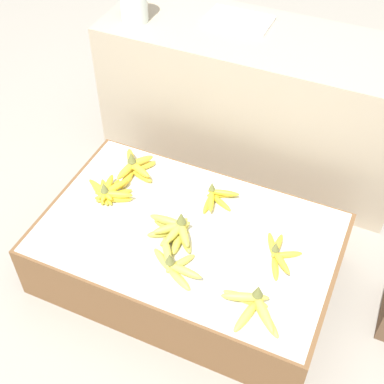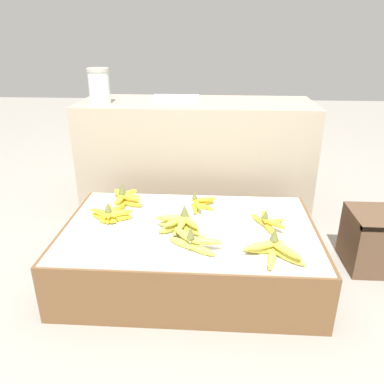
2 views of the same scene
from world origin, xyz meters
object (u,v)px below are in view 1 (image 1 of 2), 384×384
Objects in this scene: banana_bunch_middle_midright at (278,254)px; banana_bunch_back_left at (134,167)px; banana_bunch_front_midright at (254,306)px; banana_bunch_back_midleft at (217,197)px; banana_bunch_middle_left at (108,192)px; foam_tray_white at (239,20)px; banana_bunch_middle_midleft at (175,231)px; banana_bunch_front_midleft at (174,264)px.

banana_bunch_back_left is at bearing 164.75° from banana_bunch_middle_midright.
banana_bunch_back_left is (-0.68, 0.44, 0.00)m from banana_bunch_front_midright.
banana_bunch_back_left is at bearing 178.06° from banana_bunch_back_midleft.
banana_bunch_back_midleft is (0.41, 0.16, -0.00)m from banana_bunch_middle_left.
banana_bunch_middle_left reaches higher than banana_bunch_back_midleft.
banana_bunch_front_midright is 1.08× the size of banana_bunch_back_left.
banana_bunch_back_midleft is 0.59× the size of foam_tray_white.
banana_bunch_middle_midleft is 0.97× the size of banana_bunch_back_left.
banana_bunch_middle_midleft is at bearing -83.06° from foam_tray_white.
banana_bunch_middle_left is 0.17m from banana_bunch_back_left.
banana_bunch_front_midleft is 1.35× the size of banana_bunch_back_midleft.
banana_bunch_back_left reaches higher than banana_bunch_middle_left.
banana_bunch_back_left reaches higher than banana_bunch_back_midleft.
banana_bunch_middle_midleft is 1.02× the size of banana_bunch_middle_midright.
banana_bunch_front_midleft is at bearing -28.73° from banana_bunch_middle_left.
banana_bunch_front_midright is at bearing -54.29° from banana_bunch_back_midleft.
banana_bunch_back_left is at bearing 141.15° from banana_bunch_middle_midleft.
banana_bunch_back_left reaches higher than banana_bunch_front_midleft.
banana_bunch_middle_midleft is at bearing -107.39° from banana_bunch_back_midleft.
banana_bunch_middle_midleft is at bearing -13.10° from banana_bunch_middle_left.
banana_bunch_back_left is 1.32× the size of banana_bunch_back_midleft.
banana_bunch_front_midright is 0.76m from banana_bunch_middle_left.
foam_tray_white reaches higher than banana_bunch_middle_midright.
banana_bunch_middle_midleft is 0.39m from banana_bunch_middle_midright.
banana_bunch_front_midright is 0.52m from banana_bunch_back_midleft.
banana_bunch_front_midleft is at bearing 170.80° from banana_bunch_front_midright.
foam_tray_white is (-0.49, 1.09, 0.39)m from banana_bunch_front_midright.
banana_bunch_middle_left is at bearing 166.90° from banana_bunch_middle_midleft.
banana_bunch_middle_midleft is (0.33, -0.08, 0.00)m from banana_bunch_middle_left.
banana_bunch_middle_midleft reaches higher than banana_bunch_back_left.
foam_tray_white is at bearing 99.39° from banana_bunch_front_midleft.
banana_bunch_back_midleft is at bearing 88.32° from banana_bunch_front_midleft.
banana_bunch_front_midright is at bearing -91.57° from banana_bunch_middle_midright.
banana_bunch_front_midleft is 0.32m from banana_bunch_front_midright.
banana_bunch_middle_midright reaches higher than banana_bunch_back_midleft.
banana_bunch_back_left is at bearing 133.65° from banana_bunch_front_midleft.
banana_bunch_middle_midright is at bearing 8.58° from banana_bunch_middle_midleft.
banana_bunch_front_midright is at bearing -26.76° from banana_bunch_middle_midleft.
banana_bunch_middle_midleft is at bearing 114.03° from banana_bunch_front_midleft.
banana_bunch_middle_midleft is at bearing -38.85° from banana_bunch_back_left.
banana_bunch_back_midleft is at bearing 72.61° from banana_bunch_middle_midleft.
banana_bunch_front_midleft is at bearing -65.97° from banana_bunch_middle_midleft.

